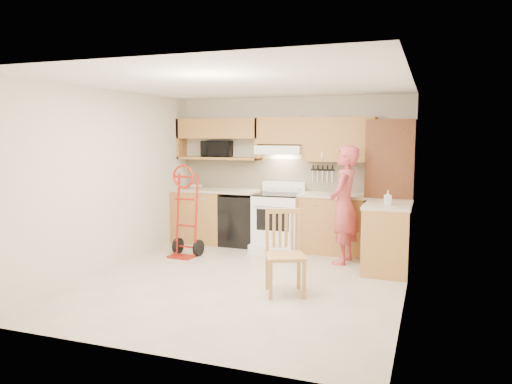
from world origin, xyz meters
The scene contains 28 objects.
floor centered at (0.00, 0.00, -0.01)m, with size 4.00×4.50×0.02m, color #C0B49C.
ceiling centered at (0.00, 0.00, 2.51)m, with size 4.00×4.50×0.02m, color white.
wall_back centered at (0.00, 2.26, 1.25)m, with size 4.00×0.02×2.50m, color beige.
wall_front centered at (0.00, -2.26, 1.25)m, with size 4.00×0.02×2.50m, color beige.
wall_left centered at (-2.01, 0.00, 1.25)m, with size 0.02×4.50×2.50m, color beige.
wall_right centered at (2.01, 0.00, 1.25)m, with size 0.02×4.50×2.50m, color beige.
backsplash centered at (0.00, 2.23, 1.20)m, with size 3.92×0.03×0.55m, color beige.
lower_cab_left centered at (-1.55, 1.95, 0.45)m, with size 0.90×0.60×0.90m, color #AD7940.
dishwasher centered at (-0.80, 1.95, 0.42)m, with size 0.60×0.60×0.85m, color black.
lower_cab_right centered at (0.83, 1.95, 0.45)m, with size 1.14×0.60×0.90m, color #AD7940.
countertop_left centered at (-1.25, 1.95, 0.92)m, with size 1.50×0.63×0.04m, color #BAA88D.
countertop_right centered at (0.83, 1.95, 0.92)m, with size 1.14×0.63×0.04m, color #BAA88D.
cab_return_right centered at (1.70, 1.15, 0.45)m, with size 0.60×1.00×0.90m, color #AD7940.
countertop_return centered at (1.70, 1.15, 0.92)m, with size 0.63×1.00×0.04m, color #BAA88D.
pantry_tall centered at (1.65, 1.95, 1.05)m, with size 0.70×0.60×2.10m, color brown.
upper_cab_left centered at (-1.25, 2.08, 1.98)m, with size 1.50×0.33×0.34m, color #AD7940.
upper_shelf_mw centered at (-1.25, 2.08, 1.47)m, with size 1.50×0.33×0.04m, color #AD7940.
upper_cab_center centered at (-0.12, 2.08, 1.94)m, with size 0.76×0.33×0.44m, color #AD7940.
upper_cab_right centered at (0.83, 2.08, 1.80)m, with size 1.14×0.33×0.70m, color #AD7940.
range_hood centered at (-0.12, 2.02, 1.63)m, with size 0.76×0.46×0.14m, color white.
knife_strip centered at (0.55, 2.21, 1.24)m, with size 0.40×0.05×0.29m, color black, non-canonical shape.
microwave centered at (-1.29, 2.08, 1.63)m, with size 0.51×0.35×0.28m, color black.
range centered at (-0.10, 1.80, 0.54)m, with size 0.74×0.97×1.09m, color white, non-canonical shape.
person centered at (1.06, 1.35, 0.86)m, with size 0.63×0.41×1.72m, color #BA454C.
hand_truck centered at (-1.32, 0.90, 0.64)m, with size 0.50×0.46×1.28m, color #9C1C0E, non-canonical shape.
dining_chair centered at (0.66, -0.32, 0.50)m, with size 0.45×0.49×0.99m, color #B77F4B, non-canonical shape.
soap_bottle centered at (1.70, 0.98, 1.04)m, with size 0.09×0.09×0.20m, color white.
bowl centered at (-1.65, 1.95, 0.97)m, with size 0.23×0.23×0.06m, color white.
Camera 1 is at (2.24, -5.73, 1.87)m, focal length 34.42 mm.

